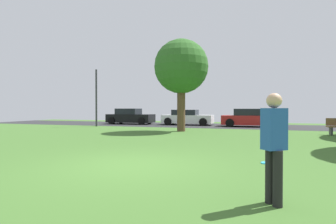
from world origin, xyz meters
The scene contains 9 objects.
ground_plane centered at (0.00, 0.00, 0.00)m, with size 44.00×44.00×0.00m, color #3D6628.
road_strip centered at (0.00, 16.00, 0.00)m, with size 44.00×6.40×0.01m, color #28282B.
oak_tree_right centered at (-1.42, 9.96, 3.99)m, with size 3.37×3.37×5.72m.
person_catcher centered at (3.22, -1.80, 0.91)m, with size 0.39×0.37×1.65m.
frisbee_disc centered at (3.24, 1.31, 0.01)m, with size 0.27×0.27×0.03m, color #2DB2E0.
parked_car_black centered at (-7.95, 16.07, 0.65)m, with size 4.22×1.99×1.42m.
parked_car_white centered at (-2.64, 16.38, 0.61)m, with size 4.33×2.00×1.31m.
parked_car_red centered at (2.66, 15.75, 0.64)m, with size 4.57×1.97×1.40m.
street_lamp_post centered at (-9.00, 12.20, 2.25)m, with size 0.14×0.14×4.50m, color #2D2D33.
Camera 1 is at (2.96, -5.99, 1.43)m, focal length 28.39 mm.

